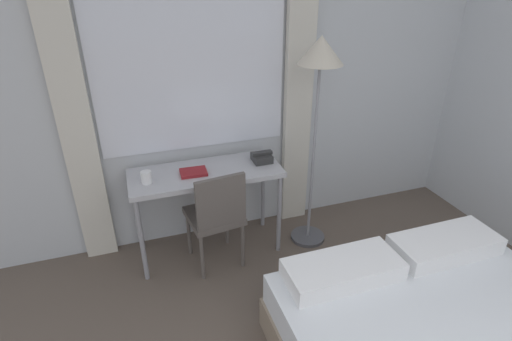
{
  "coord_description": "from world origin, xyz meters",
  "views": [
    {
      "loc": [
        -0.98,
        0.18,
        2.19
      ],
      "look_at": [
        -0.17,
        2.54,
        0.91
      ],
      "focal_mm": 28.0,
      "sensor_mm": 36.0,
      "label": 1
    }
  ],
  "objects_px": {
    "standing_lamp": "(319,76)",
    "mug": "(146,177)",
    "desk": "(206,179)",
    "desk_chair": "(217,213)",
    "telephone": "(262,157)",
    "book": "(193,172)"
  },
  "relations": [
    {
      "from": "book",
      "to": "mug",
      "type": "relative_size",
      "value": 2.24
    },
    {
      "from": "standing_lamp",
      "to": "book",
      "type": "bearing_deg",
      "value": 173.27
    },
    {
      "from": "telephone",
      "to": "book",
      "type": "distance_m",
      "value": 0.57
    },
    {
      "from": "telephone",
      "to": "book",
      "type": "relative_size",
      "value": 0.81
    },
    {
      "from": "desk_chair",
      "to": "book",
      "type": "distance_m",
      "value": 0.37
    },
    {
      "from": "desk",
      "to": "telephone",
      "type": "bearing_deg",
      "value": 2.39
    },
    {
      "from": "book",
      "to": "mug",
      "type": "xyz_separation_m",
      "value": [
        -0.35,
        -0.04,
        0.03
      ]
    },
    {
      "from": "desk",
      "to": "mug",
      "type": "relative_size",
      "value": 12.69
    },
    {
      "from": "desk_chair",
      "to": "telephone",
      "type": "distance_m",
      "value": 0.59
    },
    {
      "from": "desk",
      "to": "telephone",
      "type": "height_order",
      "value": "telephone"
    },
    {
      "from": "standing_lamp",
      "to": "mug",
      "type": "bearing_deg",
      "value": 176.64
    },
    {
      "from": "desk",
      "to": "book",
      "type": "xyz_separation_m",
      "value": [
        -0.1,
        -0.02,
        0.09
      ]
    },
    {
      "from": "desk",
      "to": "standing_lamp",
      "type": "height_order",
      "value": "standing_lamp"
    },
    {
      "from": "desk_chair",
      "to": "mug",
      "type": "relative_size",
      "value": 9.23
    },
    {
      "from": "desk",
      "to": "standing_lamp",
      "type": "relative_size",
      "value": 0.67
    },
    {
      "from": "telephone",
      "to": "standing_lamp",
      "type": "bearing_deg",
      "value": -21.08
    },
    {
      "from": "desk_chair",
      "to": "book",
      "type": "height_order",
      "value": "desk_chair"
    },
    {
      "from": "desk",
      "to": "standing_lamp",
      "type": "bearing_deg",
      "value": -8.6
    },
    {
      "from": "telephone",
      "to": "mug",
      "type": "distance_m",
      "value": 0.93
    },
    {
      "from": "book",
      "to": "desk_chair",
      "type": "bearing_deg",
      "value": -58.84
    },
    {
      "from": "book",
      "to": "desk",
      "type": "bearing_deg",
      "value": 10.12
    },
    {
      "from": "desk_chair",
      "to": "mug",
      "type": "bearing_deg",
      "value": 154.1
    }
  ]
}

